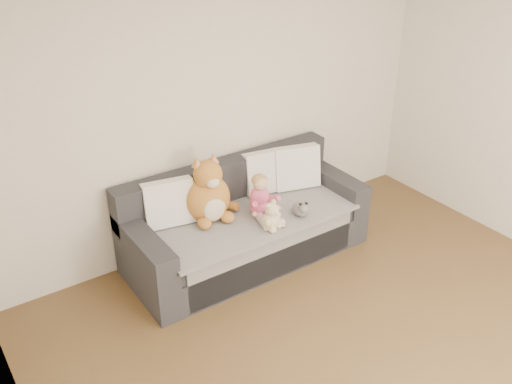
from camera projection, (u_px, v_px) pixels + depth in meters
room_shell at (393, 203)px, 3.59m from camera, size 5.00×5.00×5.00m
sofa at (244, 226)px, 5.22m from camera, size 2.20×0.94×0.85m
cushion_left at (169, 203)px, 4.87m from camera, size 0.46×0.27×0.41m
cushion_right_back at (266, 172)px, 5.39m from camera, size 0.46×0.27×0.41m
cushion_right_front at (296, 167)px, 5.47m from camera, size 0.49×0.31×0.42m
toddler at (261, 199)px, 4.99m from camera, size 0.28×0.41×0.40m
plush_cat at (209, 195)px, 4.93m from camera, size 0.50×0.42×0.63m
teddy_bear at (272, 218)px, 4.82m from camera, size 0.20×0.17×0.27m
plush_cow at (301, 209)px, 5.03m from camera, size 0.14×0.20×0.17m
sippy_cup at (263, 210)px, 5.05m from camera, size 0.09×0.06×0.10m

